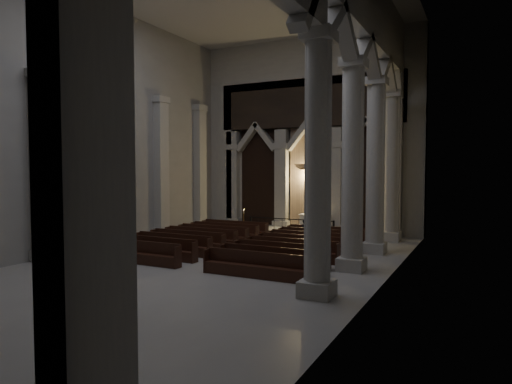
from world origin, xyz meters
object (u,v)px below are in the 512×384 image
(candle_stand_left, at_px, (244,225))
(worshipper, at_px, (304,231))
(altar, at_px, (315,222))
(candle_stand_right, at_px, (347,230))
(altar_rail, at_px, (290,224))
(pews, at_px, (242,246))

(candle_stand_left, bearing_deg, worshipper, -26.17)
(altar, distance_m, candle_stand_left, 4.39)
(candle_stand_left, relative_size, worshipper, 1.13)
(candle_stand_left, bearing_deg, altar, 20.26)
(candle_stand_right, bearing_deg, altar_rail, -162.40)
(candle_stand_right, relative_size, worshipper, 1.36)
(worshipper, bearing_deg, candle_stand_left, 167.85)
(altar_rail, relative_size, pews, 0.55)
(altar, distance_m, candle_stand_right, 2.60)
(worshipper, bearing_deg, altar, 115.74)
(candle_stand_right, bearing_deg, altar, 153.30)
(altar_rail, height_order, candle_stand_left, candle_stand_left)
(altar, bearing_deg, worshipper, -78.28)
(pews, relative_size, worshipper, 7.91)
(candle_stand_left, distance_m, candle_stand_right, 6.44)
(altar_rail, relative_size, candle_stand_left, 3.87)
(altar, relative_size, pews, 0.19)
(candle_stand_right, xyz_separation_m, worshipper, (-1.50, -2.78, 0.16))
(candle_stand_left, relative_size, candle_stand_right, 0.83)
(altar, relative_size, candle_stand_left, 1.37)
(candle_stand_right, xyz_separation_m, pews, (-3.04, -6.77, -0.14))
(altar_rail, bearing_deg, pews, -90.00)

